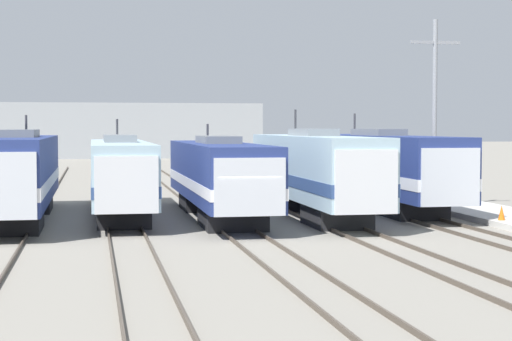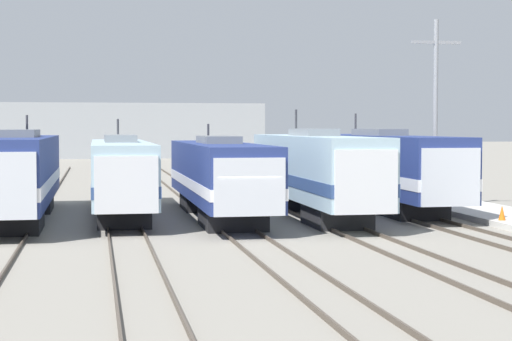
# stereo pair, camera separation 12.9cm
# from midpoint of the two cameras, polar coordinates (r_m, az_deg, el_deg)

# --- Properties ---
(ground_plane) EXTENTS (400.00, 400.00, 0.00)m
(ground_plane) POSITION_cam_midpoint_polar(r_m,az_deg,el_deg) (34.22, -0.65, -4.46)
(ground_plane) COLOR gray
(rail_pair_far_left) EXTENTS (1.50, 120.00, 0.15)m
(rail_pair_far_left) POSITION_cam_midpoint_polar(r_m,az_deg,el_deg) (33.87, -16.34, -4.53)
(rail_pair_far_left) COLOR #4C4238
(rail_pair_far_left) RESTS_ON ground_plane
(rail_pair_center_left) EXTENTS (1.51, 120.00, 0.15)m
(rail_pair_center_left) POSITION_cam_midpoint_polar(r_m,az_deg,el_deg) (33.73, -8.45, -4.47)
(rail_pair_center_left) COLOR #4C4238
(rail_pair_center_left) RESTS_ON ground_plane
(rail_pair_center) EXTENTS (1.51, 120.00, 0.15)m
(rail_pair_center) POSITION_cam_midpoint_polar(r_m,az_deg,el_deg) (34.21, -0.65, -4.34)
(rail_pair_center) COLOR #4C4238
(rail_pair_center) RESTS_ON ground_plane
(rail_pair_center_right) EXTENTS (1.51, 120.00, 0.15)m
(rail_pair_center_right) POSITION_cam_midpoint_polar(r_m,az_deg,el_deg) (35.30, 6.79, -4.13)
(rail_pair_center_right) COLOR #4C4238
(rail_pair_center_right) RESTS_ON ground_plane
(rail_pair_far_right) EXTENTS (1.50, 120.00, 0.15)m
(rail_pair_far_right) POSITION_cam_midpoint_polar(r_m,az_deg,el_deg) (36.95, 13.68, -3.88)
(rail_pair_far_right) COLOR #4C4238
(rail_pair_far_right) RESTS_ON ground_plane
(locomotive_far_left) EXTENTS (2.82, 17.48, 5.00)m
(locomotive_far_left) POSITION_cam_midpoint_polar(r_m,az_deg,el_deg) (40.97, -15.36, -0.26)
(locomotive_far_left) COLOR black
(locomotive_far_left) RESTS_ON ground_plane
(locomotive_center_left) EXTENTS (2.79, 17.32, 4.82)m
(locomotive_center_left) POSITION_cam_midpoint_polar(r_m,az_deg,el_deg) (42.31, -8.93, -0.26)
(locomotive_center_left) COLOR #232326
(locomotive_center_left) RESTS_ON ground_plane
(locomotive_center) EXTENTS (3.09, 17.11, 4.55)m
(locomotive_center) POSITION_cam_midpoint_polar(r_m,az_deg,el_deg) (40.84, -2.34, -0.37)
(locomotive_center) COLOR black
(locomotive_center) RESTS_ON ground_plane
(locomotive_center_right) EXTENTS (2.85, 16.75, 5.32)m
(locomotive_center_right) POSITION_cam_midpoint_polar(r_m,az_deg,el_deg) (41.46, 4.07, -0.10)
(locomotive_center_right) COLOR #232326
(locomotive_center_right) RESTS_ON ground_plane
(locomotive_far_right) EXTENTS (2.96, 19.27, 5.18)m
(locomotive_far_right) POSITION_cam_midpoint_polar(r_m,az_deg,el_deg) (46.35, 8.45, 0.18)
(locomotive_far_right) COLOR black
(locomotive_far_right) RESTS_ON ground_plane
(catenary_tower_right) EXTENTS (2.76, 0.25, 10.10)m
(catenary_tower_right) POSITION_cam_midpoint_polar(r_m,az_deg,el_deg) (46.68, 11.95, 4.15)
(catenary_tower_right) COLOR gray
(catenary_tower_right) RESTS_ON ground_plane
(traffic_cone) EXTENTS (0.31, 0.31, 0.67)m
(traffic_cone) POSITION_cam_midpoint_polar(r_m,az_deg,el_deg) (39.35, 16.17, -2.72)
(traffic_cone) COLOR orange
(traffic_cone) RESTS_ON platform
(depot_building) EXTENTS (42.04, 10.36, 7.68)m
(depot_building) POSITION_cam_midpoint_polar(r_m,az_deg,el_deg) (123.58, -9.45, 2.64)
(depot_building) COLOR #9EA3A8
(depot_building) RESTS_ON ground_plane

